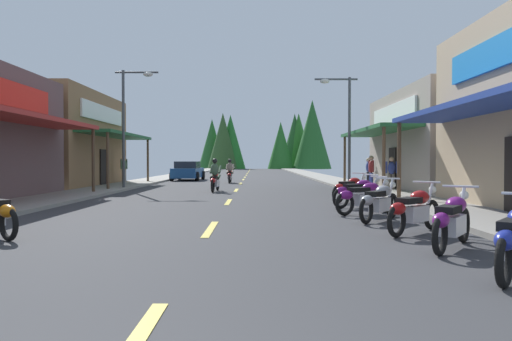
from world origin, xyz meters
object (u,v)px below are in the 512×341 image
at_px(motorcycle_parked_right_1, 453,220).
at_px(pedestrian_browsing, 371,170).
at_px(pedestrian_by_shop, 392,172).
at_px(motorcycle_parked_right_2, 415,209).
at_px(streetlamp_left, 130,112).
at_px(parked_car_curbside, 188,171).
at_px(motorcycle_parked_right_6, 351,188).
at_px(pedestrian_waiting, 368,170).
at_px(motorcycle_parked_right_3, 380,201).
at_px(motorcycle_parked_right_4, 365,196).
at_px(motorcycle_parked_right_5, 359,192).
at_px(rider_cruising_trailing, 230,173).
at_px(pedestrian_strolling, 124,167).
at_px(streetlamp_right, 343,115).
at_px(rider_cruising_lead, 215,178).

distance_m(motorcycle_parked_right_1, pedestrian_browsing, 16.00).
distance_m(motorcycle_parked_right_1, pedestrian_by_shop, 15.10).
bearing_deg(motorcycle_parked_right_2, streetlamp_left, 77.95).
bearing_deg(parked_car_curbside, motorcycle_parked_right_1, -161.37).
xyz_separation_m(motorcycle_parked_right_6, pedestrian_waiting, (3.06, 10.47, 0.45)).
bearing_deg(pedestrian_browsing, motorcycle_parked_right_3, -110.81).
xyz_separation_m(motorcycle_parked_right_4, motorcycle_parked_right_5, (0.23, 1.88, 0.00)).
bearing_deg(rider_cruising_trailing, motorcycle_parked_right_4, -165.35).
bearing_deg(pedestrian_strolling, motorcycle_parked_right_3, -30.83).
xyz_separation_m(streetlamp_right, motorcycle_parked_right_5, (-1.17, -9.37, -3.26)).
xyz_separation_m(motorcycle_parked_right_5, motorcycle_parked_right_6, (0.13, 1.95, 0.00)).
relative_size(streetlamp_left, motorcycle_parked_right_5, 3.18).
relative_size(motorcycle_parked_right_4, parked_car_curbside, 0.43).
relative_size(motorcycle_parked_right_4, motorcycle_parked_right_5, 0.99).
xyz_separation_m(motorcycle_parked_right_2, motorcycle_parked_right_4, (-0.21, 3.48, 0.00)).
xyz_separation_m(rider_cruising_trailing, pedestrian_browsing, (7.39, -7.54, 0.34)).
distance_m(motorcycle_parked_right_1, pedestrian_strolling, 23.87).
bearing_deg(motorcycle_parked_right_4, motorcycle_parked_right_5, 51.42).
bearing_deg(streetlamp_right, motorcycle_parked_right_3, -96.22).
height_order(motorcycle_parked_right_6, pedestrian_by_shop, pedestrian_by_shop).
height_order(motorcycle_parked_right_4, pedestrian_browsing, pedestrian_browsing).
relative_size(streetlamp_left, pedestrian_browsing, 3.50).
distance_m(motorcycle_parked_right_4, parked_car_curbside, 24.09).
height_order(motorcycle_parked_right_1, motorcycle_parked_right_3, same).
bearing_deg(pedestrian_strolling, rider_cruising_lead, -19.70).
height_order(pedestrian_waiting, pedestrian_strolling, pedestrian_strolling).
bearing_deg(motorcycle_parked_right_1, pedestrian_browsing, 27.39).
bearing_deg(parked_car_curbside, motorcycle_parked_right_5, -156.30).
relative_size(motorcycle_parked_right_6, pedestrian_by_shop, 0.99).
xyz_separation_m(motorcycle_parked_right_5, rider_cruising_lead, (-5.13, 7.60, 0.17)).
height_order(motorcycle_parked_right_1, motorcycle_parked_right_5, same).
relative_size(motorcycle_parked_right_2, motorcycle_parked_right_5, 0.84).
bearing_deg(pedestrian_strolling, pedestrian_waiting, 20.66).
xyz_separation_m(motorcycle_parked_right_3, pedestrian_browsing, (2.71, 12.12, 0.51)).
relative_size(motorcycle_parked_right_1, rider_cruising_trailing, 0.83).
bearing_deg(rider_cruising_trailing, pedestrian_strolling, 110.25).
bearing_deg(streetlamp_right, rider_cruising_trailing, 131.36).
xyz_separation_m(streetlamp_right, rider_cruising_lead, (-6.30, -1.78, -3.10)).
bearing_deg(pedestrian_waiting, rider_cruising_trailing, -22.47).
xyz_separation_m(streetlamp_right, motorcycle_parked_right_3, (-1.39, -12.76, -3.26)).
height_order(motorcycle_parked_right_3, rider_cruising_trailing, rider_cruising_trailing).
bearing_deg(streetlamp_right, pedestrian_by_shop, -39.53).
relative_size(rider_cruising_trailing, pedestrian_strolling, 1.19).
xyz_separation_m(pedestrian_browsing, pedestrian_waiting, (0.71, 3.68, -0.06)).
height_order(motorcycle_parked_right_2, motorcycle_parked_right_5, same).
bearing_deg(pedestrian_by_shop, motorcycle_parked_right_2, 165.86).
distance_m(motorcycle_parked_right_5, motorcycle_parked_right_6, 1.95).
bearing_deg(motorcycle_parked_right_5, rider_cruising_lead, 93.20).
bearing_deg(pedestrian_browsing, pedestrian_waiting, 70.89).
bearing_deg(streetlamp_right, pedestrian_strolling, 159.48).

